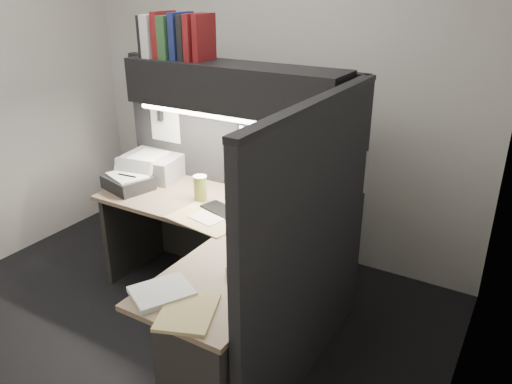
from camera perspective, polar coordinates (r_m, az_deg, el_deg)
floor at (r=3.48m, az=-11.05°, el=-15.43°), size 3.50×3.50×0.00m
wall_back at (r=4.04m, az=1.77°, el=11.74°), size 3.50×0.04×2.70m
wall_right at (r=2.12m, az=23.96°, el=-0.83°), size 0.04×3.00×2.70m
partition_back at (r=3.70m, az=-2.21°, el=1.82°), size 1.90×0.06×1.60m
partition_right at (r=2.70m, az=6.27°, el=-6.89°), size 0.06×1.50×1.60m
desk at (r=2.99m, az=-5.44°, el=-11.63°), size 1.70×1.53×0.73m
overhead_shelf at (r=3.31m, az=-2.70°, el=11.89°), size 1.55×0.34×0.30m
task_light_tube at (r=3.24m, az=-4.01°, el=8.51°), size 1.32×0.04×0.04m
monitor at (r=3.32m, az=0.64°, el=1.91°), size 0.47×0.33×0.53m
keyboard at (r=3.26m, az=-3.28°, el=-2.45°), size 0.44×0.25×0.02m
mousepad at (r=3.07m, az=0.83°, el=-4.20°), size 0.29×0.28×0.00m
mouse at (r=3.07m, az=0.65°, el=-3.78°), size 0.06×0.10×0.04m
telephone at (r=3.32m, az=5.69°, el=-1.38°), size 0.28×0.29×0.08m
coffee_cup at (r=3.46m, az=-6.38°, el=0.38°), size 0.09×0.09×0.17m
printer at (r=3.95m, az=-11.68°, el=2.96°), size 0.49×0.44×0.17m
notebook_stack at (r=3.76m, az=-14.41°, el=1.06°), size 0.38×0.34×0.10m
open_folder at (r=3.20m, az=-5.71°, el=-3.08°), size 0.51×0.37×0.01m
paper_stack_a at (r=2.65m, az=-0.16°, el=-8.52°), size 0.26×0.23×0.05m
paper_stack_b at (r=2.51m, az=-10.71°, el=-11.18°), size 0.33×0.36×0.03m
manila_stack at (r=2.37m, az=-7.81°, el=-13.43°), size 0.34×0.38×0.02m
binder_row at (r=3.54m, az=-9.31°, el=17.15°), size 0.50×0.25×0.30m
pinned_papers at (r=3.13m, az=0.11°, el=2.74°), size 1.76×1.31×0.51m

